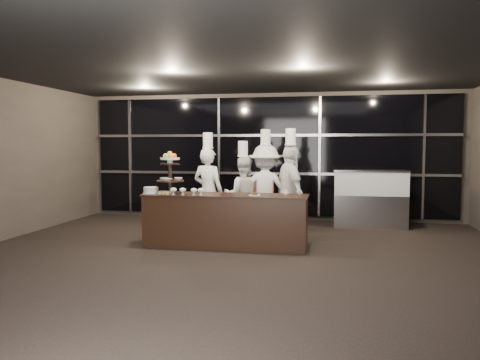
% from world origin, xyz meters
% --- Properties ---
extents(room, '(10.00, 10.00, 10.00)m').
position_xyz_m(room, '(0.00, 0.00, 1.50)').
color(room, black).
rests_on(room, ground).
extents(window_wall, '(8.60, 0.10, 2.80)m').
position_xyz_m(window_wall, '(0.00, 4.94, 1.50)').
color(window_wall, black).
rests_on(window_wall, ground).
extents(buffet_counter, '(2.84, 0.74, 0.92)m').
position_xyz_m(buffet_counter, '(-0.33, 1.73, 0.47)').
color(buffet_counter, black).
rests_on(buffet_counter, ground).
extents(display_stand, '(0.48, 0.48, 0.74)m').
position_xyz_m(display_stand, '(-1.33, 1.73, 1.34)').
color(display_stand, black).
rests_on(display_stand, buffet_counter).
extents(compotes, '(0.60, 0.11, 0.12)m').
position_xyz_m(compotes, '(-0.94, 1.51, 1.00)').
color(compotes, silver).
rests_on(compotes, buffet_counter).
extents(layer_cake, '(0.30, 0.30, 0.11)m').
position_xyz_m(layer_cake, '(-1.67, 1.68, 0.97)').
color(layer_cake, white).
rests_on(layer_cake, buffet_counter).
extents(pastry_squares, '(0.20, 0.13, 0.05)m').
position_xyz_m(pastry_squares, '(-1.37, 1.57, 0.95)').
color(pastry_squares, '#DBB76B').
rests_on(pastry_squares, buffet_counter).
extents(small_plate, '(0.20, 0.20, 0.05)m').
position_xyz_m(small_plate, '(0.20, 1.63, 0.94)').
color(small_plate, white).
rests_on(small_plate, buffet_counter).
extents(chef_cup, '(0.08, 0.08, 0.07)m').
position_xyz_m(chef_cup, '(0.69, 1.98, 0.96)').
color(chef_cup, white).
rests_on(chef_cup, buffet_counter).
extents(display_case, '(1.55, 0.68, 1.24)m').
position_xyz_m(display_case, '(2.30, 4.30, 0.69)').
color(display_case, '#A5A5AA').
rests_on(display_case, ground).
extents(chef_a, '(0.71, 0.56, 2.01)m').
position_xyz_m(chef_a, '(-0.89, 2.70, 0.88)').
color(chef_a, silver).
rests_on(chef_a, ground).
extents(chef_b, '(0.85, 0.72, 1.85)m').
position_xyz_m(chef_b, '(-0.23, 2.88, 0.79)').
color(chef_b, white).
rests_on(chef_b, ground).
extents(chef_c, '(1.17, 0.70, 2.07)m').
position_xyz_m(chef_c, '(0.20, 2.93, 0.90)').
color(chef_c, silver).
rests_on(chef_c, ground).
extents(chef_d, '(0.84, 1.13, 2.08)m').
position_xyz_m(chef_d, '(0.72, 2.50, 0.90)').
color(chef_d, white).
rests_on(chef_d, ground).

